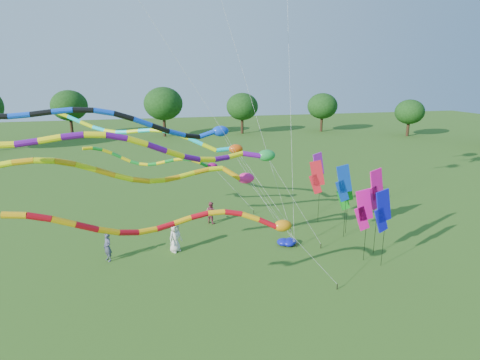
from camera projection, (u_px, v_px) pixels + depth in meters
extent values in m
plane|color=#2C5717|center=(277.00, 284.00, 20.71)|extent=(160.00, 160.00, 0.00)
cylinder|color=#382314|center=(405.00, 131.00, 65.02)|extent=(0.50, 0.50, 2.77)
ellipsoid|color=black|center=(408.00, 108.00, 64.08)|extent=(5.85, 5.85, 4.97)
cylinder|color=#382314|center=(321.00, 125.00, 69.86)|extent=(0.50, 0.50, 3.37)
ellipsoid|color=black|center=(322.00, 99.00, 68.72)|extent=(7.12, 7.12, 6.05)
cylinder|color=#382314|center=(242.00, 125.00, 74.38)|extent=(0.50, 0.50, 2.28)
ellipsoid|color=black|center=(242.00, 108.00, 73.61)|extent=(4.80, 4.80, 4.08)
cylinder|color=#382314|center=(162.00, 124.00, 71.07)|extent=(0.50, 0.50, 3.21)
ellipsoid|color=black|center=(161.00, 100.00, 69.98)|extent=(6.79, 6.79, 5.77)
cylinder|color=#382314|center=(72.00, 128.00, 68.39)|extent=(0.50, 0.50, 2.72)
ellipsoid|color=black|center=(69.00, 107.00, 67.47)|extent=(5.75, 5.75, 4.89)
cylinder|color=black|center=(337.00, 287.00, 20.13)|extent=(0.05, 0.05, 0.30)
cylinder|color=silver|center=(311.00, 256.00, 19.10)|extent=(0.02, 0.02, 4.77)
ellipsoid|color=orange|center=(283.00, 226.00, 18.11)|extent=(0.84, 0.54, 0.54)
cylinder|color=red|center=(267.00, 223.00, 17.91)|extent=(0.24, 0.24, 0.86)
cylinder|color=#FEAD0C|center=(250.00, 217.00, 17.73)|extent=(0.24, 0.24, 0.82)
cylinder|color=red|center=(233.00, 213.00, 17.56)|extent=(0.24, 0.24, 0.77)
cylinder|color=#FEAD0C|center=(216.00, 213.00, 17.37)|extent=(0.24, 0.24, 0.75)
cylinder|color=red|center=(199.00, 215.00, 17.16)|extent=(0.24, 0.24, 0.76)
cylinder|color=#FEAD0C|center=(182.00, 221.00, 16.90)|extent=(0.24, 0.24, 0.77)
cylinder|color=red|center=(165.00, 226.00, 16.58)|extent=(0.24, 0.24, 0.77)
cylinder|color=#FEAD0C|center=(148.00, 231.00, 16.20)|extent=(0.24, 0.24, 0.77)
cylinder|color=red|center=(129.00, 232.00, 15.75)|extent=(0.24, 0.24, 0.79)
cylinder|color=#FEAD0C|center=(109.00, 231.00, 15.26)|extent=(0.24, 0.24, 0.83)
cylinder|color=red|center=(87.00, 227.00, 14.77)|extent=(0.24, 0.24, 0.85)
cylinder|color=#FEAD0C|center=(63.00, 222.00, 14.30)|extent=(0.24, 0.24, 0.83)
cylinder|color=red|center=(39.00, 217.00, 13.91)|extent=(0.24, 0.24, 0.79)
cylinder|color=#FEAD0C|center=(14.00, 215.00, 13.61)|extent=(0.24, 0.24, 0.76)
cylinder|color=black|center=(297.00, 245.00, 24.99)|extent=(0.05, 0.05, 0.30)
cylinder|color=silver|center=(273.00, 212.00, 23.71)|extent=(0.02, 0.02, 5.73)
ellipsoid|color=#FB1B7D|center=(246.00, 178.00, 22.46)|extent=(0.96, 0.62, 0.62)
cylinder|color=#E39D0B|center=(231.00, 173.00, 22.33)|extent=(0.28, 0.28, 1.14)
cylinder|color=#E3EE0C|center=(215.00, 169.00, 22.19)|extent=(0.28, 0.28, 0.84)
cylinder|color=#E39D0B|center=(201.00, 171.00, 21.88)|extent=(0.28, 0.28, 0.85)
cylinder|color=#E3EE0C|center=(187.00, 175.00, 21.52)|extent=(0.28, 0.28, 0.85)
cylinder|color=#E39D0B|center=(172.00, 179.00, 21.11)|extent=(0.28, 0.28, 0.86)
cylinder|color=#E3EE0C|center=(157.00, 181.00, 20.63)|extent=(0.28, 0.28, 0.86)
cylinder|color=#E39D0B|center=(141.00, 180.00, 20.11)|extent=(0.28, 0.28, 0.89)
cylinder|color=#E3EE0C|center=(123.00, 177.00, 19.55)|extent=(0.28, 0.28, 0.92)
cylinder|color=#E39D0B|center=(105.00, 172.00, 19.00)|extent=(0.28, 0.28, 0.93)
cylinder|color=#E3EE0C|center=(86.00, 167.00, 18.50)|extent=(0.28, 0.28, 0.91)
cylinder|color=#E39D0B|center=(65.00, 163.00, 18.07)|extent=(0.28, 0.28, 0.87)
cylinder|color=#E3EE0C|center=(44.00, 161.00, 17.74)|extent=(0.28, 0.28, 0.85)
cylinder|color=#E39D0B|center=(23.00, 162.00, 17.50)|extent=(0.28, 0.28, 0.85)
cylinder|color=#E3EE0C|center=(2.00, 165.00, 17.34)|extent=(0.28, 0.28, 0.87)
cylinder|color=black|center=(321.00, 246.00, 24.82)|extent=(0.05, 0.05, 0.30)
cylinder|color=silver|center=(296.00, 203.00, 23.18)|extent=(0.02, 0.02, 7.16)
ellipsoid|color=green|center=(266.00, 155.00, 21.57)|extent=(0.98, 0.63, 0.63)
cylinder|color=#5D0C84|center=(252.00, 155.00, 21.43)|extent=(0.28, 0.28, 1.00)
cylinder|color=#FFEC0D|center=(235.00, 155.00, 21.20)|extent=(0.28, 0.28, 0.89)
cylinder|color=#5D0C84|center=(221.00, 158.00, 20.71)|extent=(0.28, 0.28, 0.90)
cylinder|color=#FFEC0D|center=(207.00, 159.00, 20.16)|extent=(0.28, 0.28, 0.91)
cylinder|color=#5D0C84|center=(191.00, 158.00, 19.58)|extent=(0.28, 0.28, 0.94)
cylinder|color=#FFEC0D|center=(175.00, 154.00, 18.98)|extent=(0.28, 0.28, 0.97)
cylinder|color=#5D0C84|center=(157.00, 148.00, 18.40)|extent=(0.28, 0.28, 0.97)
cylinder|color=#FFEC0D|center=(137.00, 141.00, 17.87)|extent=(0.28, 0.28, 0.94)
cylinder|color=#5D0C84|center=(117.00, 137.00, 17.43)|extent=(0.28, 0.28, 0.90)
cylinder|color=#FFEC0D|center=(95.00, 135.00, 17.08)|extent=(0.28, 0.28, 0.88)
cylinder|color=#5D0C84|center=(73.00, 136.00, 16.82)|extent=(0.28, 0.28, 0.89)
cylinder|color=#FFEC0D|center=(50.00, 139.00, 16.62)|extent=(0.28, 0.28, 0.91)
cylinder|color=#5D0C84|center=(27.00, 143.00, 16.45)|extent=(0.28, 0.28, 0.91)
cylinder|color=#FFEC0D|center=(3.00, 145.00, 16.27)|extent=(0.28, 0.28, 0.90)
cylinder|color=black|center=(279.00, 228.00, 27.78)|extent=(0.05, 0.05, 0.30)
cylinder|color=silver|center=(252.00, 182.00, 25.98)|extent=(0.02, 0.02, 8.08)
ellipsoid|color=#0E3BC7|center=(220.00, 131.00, 24.21)|extent=(1.01, 0.65, 0.65)
cylinder|color=blue|center=(207.00, 134.00, 23.93)|extent=(0.29, 0.29, 1.01)
cylinder|color=black|center=(192.00, 136.00, 23.48)|extent=(0.29, 0.29, 1.01)
cylinder|color=blue|center=(177.00, 133.00, 22.85)|extent=(0.29, 0.29, 1.04)
cylinder|color=black|center=(160.00, 128.00, 22.22)|extent=(0.29, 0.29, 1.06)
cylinder|color=blue|center=(142.00, 122.00, 21.63)|extent=(0.29, 0.29, 1.06)
cylinder|color=black|center=(124.00, 116.00, 21.10)|extent=(0.29, 0.29, 1.03)
cylinder|color=blue|center=(104.00, 112.00, 20.66)|extent=(0.29, 0.29, 1.00)
cylinder|color=black|center=(83.00, 110.00, 20.31)|extent=(0.29, 0.29, 0.98)
cylinder|color=blue|center=(62.00, 111.00, 20.05)|extent=(0.29, 0.29, 0.99)
cylinder|color=black|center=(41.00, 113.00, 19.83)|extent=(0.29, 0.29, 1.00)
cylinder|color=blue|center=(19.00, 115.00, 19.63)|extent=(0.29, 0.29, 1.00)
cylinder|color=black|center=(291.00, 229.00, 27.44)|extent=(0.05, 0.05, 0.30)
cylinder|color=silver|center=(264.00, 189.00, 26.94)|extent=(0.02, 0.02, 6.59)
ellipsoid|color=#D64C0C|center=(236.00, 149.00, 26.47)|extent=(0.95, 0.61, 0.61)
cylinder|color=#0DDAE6|center=(223.00, 150.00, 26.39)|extent=(0.28, 0.28, 0.98)
cylinder|color=#DAF00C|center=(209.00, 147.00, 26.21)|extent=(0.28, 0.28, 0.98)
cylinder|color=#0DDAE6|center=(196.00, 141.00, 26.15)|extent=(0.28, 0.28, 0.97)
cylinder|color=#DAF00C|center=(182.00, 136.00, 26.16)|extent=(0.28, 0.28, 0.94)
cylinder|color=#0DDAE6|center=(169.00, 132.00, 26.27)|extent=(0.28, 0.28, 0.91)
cylinder|color=#DAF00C|center=(157.00, 130.00, 26.48)|extent=(0.28, 0.28, 0.90)
cylinder|color=#0DDAE6|center=(145.00, 130.00, 26.76)|extent=(0.28, 0.28, 0.91)
cylinder|color=#DAF00C|center=(133.00, 131.00, 27.09)|extent=(0.28, 0.28, 0.92)
cylinder|color=#0DDAE6|center=(122.00, 132.00, 27.40)|extent=(0.28, 0.28, 0.91)
cylinder|color=#DAF00C|center=(110.00, 131.00, 27.67)|extent=(0.28, 0.28, 0.90)
cylinder|color=#0DDAE6|center=(99.00, 129.00, 27.86)|extent=(0.28, 0.28, 0.92)
cylinder|color=#DAF00C|center=(87.00, 125.00, 27.95)|extent=(0.28, 0.28, 0.95)
cylinder|color=#0DDAE6|center=(74.00, 119.00, 27.96)|extent=(0.28, 0.28, 0.97)
cylinder|color=#DAF00C|center=(61.00, 114.00, 27.90)|extent=(0.28, 0.28, 0.96)
cylinder|color=black|center=(254.00, 212.00, 30.88)|extent=(0.05, 0.05, 0.30)
cylinder|color=silver|center=(234.00, 189.00, 30.01)|extent=(0.02, 0.02, 4.86)
ellipsoid|color=#970D5B|center=(212.00, 166.00, 29.17)|extent=(0.79, 0.51, 0.51)
cylinder|color=#139328|center=(204.00, 165.00, 28.71)|extent=(0.23, 0.23, 0.91)
cylinder|color=yellow|center=(196.00, 161.00, 28.27)|extent=(0.23, 0.23, 0.64)
cylinder|color=#139328|center=(187.00, 159.00, 28.18)|extent=(0.23, 0.23, 0.62)
cylinder|color=yellow|center=(178.00, 159.00, 28.18)|extent=(0.23, 0.23, 0.63)
cylinder|color=#139328|center=(170.00, 161.00, 28.25)|extent=(0.23, 0.23, 0.65)
cylinder|color=yellow|center=(161.00, 163.00, 28.33)|extent=(0.23, 0.23, 0.65)
cylinder|color=#139328|center=(152.00, 164.00, 28.39)|extent=(0.23, 0.23, 0.63)
cylinder|color=yellow|center=(144.00, 164.00, 28.39)|extent=(0.23, 0.23, 0.61)
cylinder|color=#139328|center=(135.00, 163.00, 28.31)|extent=(0.23, 0.23, 0.64)
cylinder|color=yellow|center=(126.00, 159.00, 28.13)|extent=(0.23, 0.23, 0.68)
cylinder|color=#139328|center=(117.00, 155.00, 27.86)|extent=(0.23, 0.23, 0.70)
cylinder|color=yellow|center=(107.00, 151.00, 27.54)|extent=(0.23, 0.23, 0.68)
cylinder|color=#139328|center=(97.00, 149.00, 27.20)|extent=(0.23, 0.23, 0.65)
cylinder|color=yellow|center=(87.00, 148.00, 26.86)|extent=(0.23, 0.23, 0.63)
cylinder|color=black|center=(294.00, 245.00, 25.00)|extent=(0.04, 0.04, 0.30)
cylinder|color=silver|center=(246.00, 83.00, 22.03)|extent=(0.01, 0.01, 20.39)
cylinder|color=black|center=(294.00, 245.00, 25.00)|extent=(0.04, 0.04, 0.30)
cylinder|color=silver|center=(192.00, 83.00, 20.05)|extent=(0.01, 0.01, 23.19)
cylinder|color=black|center=(294.00, 245.00, 25.00)|extent=(0.04, 0.04, 0.30)
cylinder|color=silver|center=(290.00, 108.00, 25.96)|extent=(0.01, 0.01, 17.30)
cylinder|color=black|center=(377.00, 215.00, 23.48)|extent=(0.02, 0.02, 4.97)
cube|color=#EF0D8C|center=(377.00, 184.00, 22.90)|extent=(1.15, 0.31, 1.93)
cube|color=#EF0D8C|center=(375.00, 198.00, 23.08)|extent=(1.00, 0.28, 1.51)
cylinder|color=black|center=(346.00, 204.00, 26.03)|extent=(0.02, 0.02, 4.59)
cube|color=#0C39A9|center=(344.00, 179.00, 25.55)|extent=(1.16, 0.19, 1.93)
cube|color=#0C39A9|center=(342.00, 191.00, 25.75)|extent=(1.01, 0.18, 1.51)
cylinder|color=black|center=(366.00, 228.00, 22.80)|extent=(0.02, 0.02, 3.98)
cube|color=#EF0D8D|center=(364.00, 205.00, 22.41)|extent=(1.16, 0.18, 1.93)
cube|color=#EF0D8D|center=(362.00, 219.00, 22.61)|extent=(1.01, 0.17, 1.51)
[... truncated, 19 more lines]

